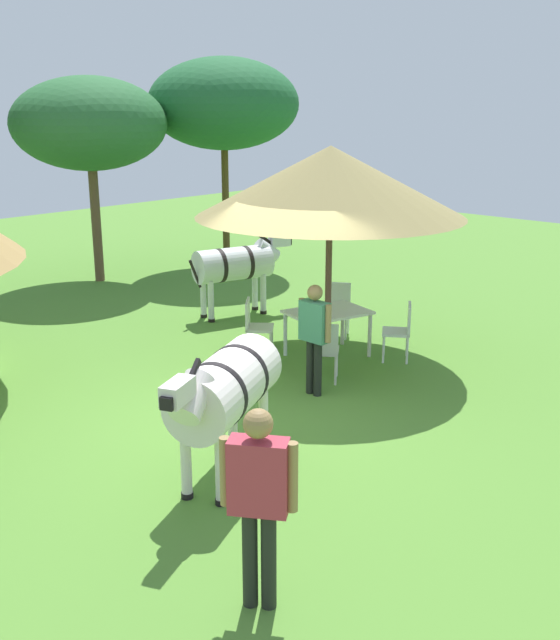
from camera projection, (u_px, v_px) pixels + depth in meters
ground_plane at (249, 409)px, 9.66m from camera, size 36.00×36.00×0.00m
shade_umbrella at (330, 181)px, 10.93m from camera, size 4.05×4.05×3.25m
patio_dining_table at (328, 317)px, 11.52m from camera, size 1.42×1.16×0.74m
patio_chair_near_hut at (337, 305)px, 12.63m from camera, size 0.59×0.59×0.90m
patio_chair_west_end at (254, 323)px, 11.60m from camera, size 0.61×0.60×0.90m
patio_chair_east_end at (323, 348)px, 10.46m from camera, size 0.60×0.60×0.90m
patio_chair_near_lawn at (402, 328)px, 11.38m from camera, size 0.60×0.59×0.90m
guest_beside_umbrella at (314, 330)px, 9.91m from camera, size 0.21×0.56×1.55m
standing_watcher at (259, 491)px, 5.61m from camera, size 0.42×0.52×1.69m
zebra_nearest_camera at (224, 389)px, 7.65m from camera, size 2.11×1.24×1.54m
zebra_by_umbrella at (236, 265)px, 13.69m from camera, size 2.05×1.01×1.51m
acacia_tree_far_lawn at (89, 124)px, 15.72m from camera, size 3.29×3.29×4.41m
acacia_tree_right_background at (224, 104)px, 17.08m from camera, size 3.50×3.50×4.88m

